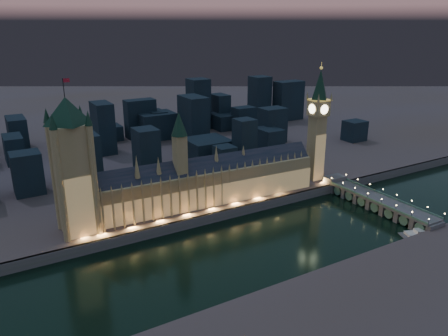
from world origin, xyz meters
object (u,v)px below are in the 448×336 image
elizabeth_tower (318,116)px  river_boat (430,232)px  palace_of_westminster (203,182)px  victoria_tower (72,160)px  westminster_bridge (375,201)px

elizabeth_tower → river_boat: (8.33, -119.92, -66.85)m
palace_of_westminster → river_boat: palace_of_westminster is taller
victoria_tower → elizabeth_tower: size_ratio=1.00×
victoria_tower → elizabeth_tower: 218.12m
palace_of_westminster → westminster_bridge: palace_of_westminster is taller
victoria_tower → river_boat: (226.33, -119.91, -59.72)m
elizabeth_tower → westminster_bridge: 91.00m
westminster_bridge → river_boat: size_ratio=2.46×
elizabeth_tower → river_boat: elizabeth_tower is taller
palace_of_westminster → elizabeth_tower: bearing=0.1°
river_boat → victoria_tower: bearing=152.1°
elizabeth_tower → westminster_bridge: size_ratio=0.96×
victoria_tower → westminster_bridge: (228.54, -65.36, -55.29)m
palace_of_westminster → victoria_tower: size_ratio=1.87×
palace_of_westminster → victoria_tower: bearing=179.9°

